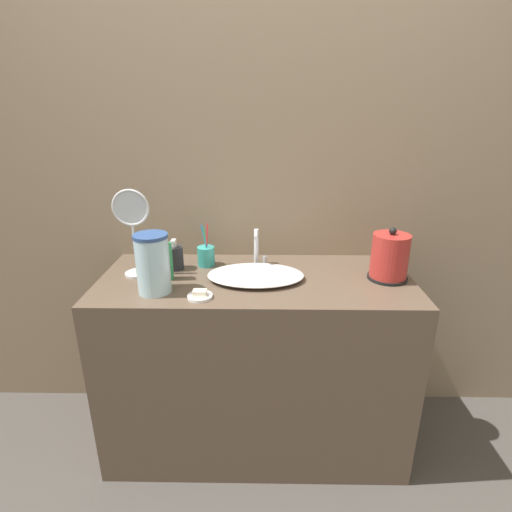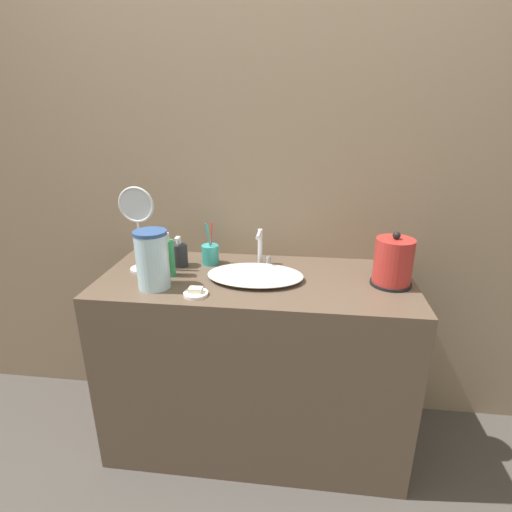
% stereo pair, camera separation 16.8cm
% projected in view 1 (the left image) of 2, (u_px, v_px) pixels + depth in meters
% --- Properties ---
extents(ground_plane, '(12.00, 12.00, 0.00)m').
position_uv_depth(ground_plane, '(255.00, 483.00, 1.74)').
color(ground_plane, '#47423D').
extents(wall_back, '(6.00, 0.04, 2.60)m').
position_uv_depth(wall_back, '(257.00, 164.00, 1.85)').
color(wall_back, gray).
rests_on(wall_back, ground_plane).
extents(vanity_counter, '(1.34, 0.57, 0.86)m').
position_uv_depth(vanity_counter, '(256.00, 362.00, 1.86)').
color(vanity_counter, brown).
rests_on(vanity_counter, ground_plane).
extents(sink_basin, '(0.41, 0.27, 0.04)m').
position_uv_depth(sink_basin, '(257.00, 275.00, 1.70)').
color(sink_basin, white).
rests_on(sink_basin, vanity_counter).
extents(faucet, '(0.06, 0.11, 0.17)m').
position_uv_depth(faucet, '(258.00, 246.00, 1.83)').
color(faucet, silver).
rests_on(faucet, vanity_counter).
extents(electric_kettle, '(0.17, 0.17, 0.23)m').
position_uv_depth(electric_kettle, '(389.00, 258.00, 1.67)').
color(electric_kettle, black).
rests_on(electric_kettle, vanity_counter).
extents(toothbrush_cup, '(0.08, 0.08, 0.20)m').
position_uv_depth(toothbrush_cup, '(206.00, 256.00, 1.83)').
color(toothbrush_cup, teal).
rests_on(toothbrush_cup, vanity_counter).
extents(lotion_bottle, '(0.04, 0.04, 0.20)m').
position_uv_depth(lotion_bottle, '(167.00, 261.00, 1.68)').
color(lotion_bottle, '#2D9956').
rests_on(lotion_bottle, vanity_counter).
extents(shampoo_bottle, '(0.07, 0.07, 0.14)m').
position_uv_depth(shampoo_bottle, '(175.00, 257.00, 1.79)').
color(shampoo_bottle, '#28282D').
rests_on(shampoo_bottle, vanity_counter).
extents(soap_dish, '(0.10, 0.10, 0.03)m').
position_uv_depth(soap_dish, '(200.00, 295.00, 1.53)').
color(soap_dish, white).
rests_on(soap_dish, vanity_counter).
extents(vanity_mirror, '(0.16, 0.11, 0.38)m').
position_uv_depth(vanity_mirror, '(133.00, 226.00, 1.68)').
color(vanity_mirror, silver).
rests_on(vanity_mirror, vanity_counter).
extents(water_pitcher, '(0.13, 0.13, 0.24)m').
position_uv_depth(water_pitcher, '(153.00, 264.00, 1.55)').
color(water_pitcher, '#B2DBEA').
rests_on(water_pitcher, vanity_counter).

